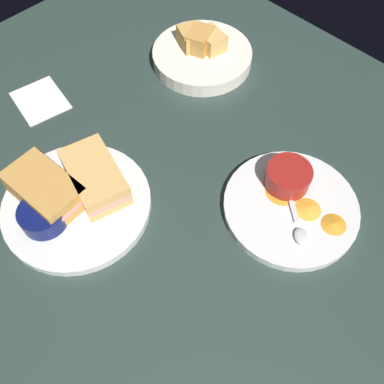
{
  "coord_description": "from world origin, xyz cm",
  "views": [
    {
      "loc": [
        38.48,
        -26.02,
        62.45
      ],
      "look_at": [
        11.58,
        0.85,
        3.0
      ],
      "focal_mm": 39.75,
      "sensor_mm": 36.0,
      "label": 1
    }
  ],
  "objects": [
    {
      "name": "plantain_chip_scatter",
      "position": [
        25.55,
        12.71,
        1.9
      ],
      "size": [
        15.76,
        6.67,
        0.6
      ],
      "color": "orange",
      "rests_on": "plate_chips_companion"
    },
    {
      "name": "sandwich_half_near",
      "position": [
        -1.56,
        -8.97,
        4.0
      ],
      "size": [
        14.64,
        10.77,
        4.8
      ],
      "color": "tan",
      "rests_on": "plate_sandwich_main"
    },
    {
      "name": "plate_sandwich_main",
      "position": [
        -1.34,
        -13.73,
        0.8
      ],
      "size": [
        25.05,
        25.05,
        1.6
      ],
      "primitive_type": "cylinder",
      "color": "silver",
      "rests_on": "ground_plane"
    },
    {
      "name": "ground_plane",
      "position": [
        0.0,
        0.0,
        -1.5
      ],
      "size": [
        110.0,
        110.0,
        3.0
      ],
      "primitive_type": "cube",
      "color": "#283833"
    },
    {
      "name": "spoon_by_gravy_ramekin",
      "position": [
        28.29,
        8.41,
        1.96
      ],
      "size": [
        8.63,
        7.33,
        0.8
      ],
      "color": "silver",
      "rests_on": "plate_chips_companion"
    },
    {
      "name": "sandwich_half_far",
      "position": [
        -5.35,
        -16.3,
        4.0
      ],
      "size": [
        13.79,
        8.64,
        4.8
      ],
      "color": "#C68C42",
      "rests_on": "plate_sandwich_main"
    },
    {
      "name": "ramekin_dark_sauce",
      "position": [
        -1.96,
        -19.33,
        3.41
      ],
      "size": [
        7.49,
        7.49,
        3.35
      ],
      "color": "#0C144C",
      "rests_on": "plate_sandwich_main"
    },
    {
      "name": "paper_napkin_folded",
      "position": [
        -27.02,
        -4.01,
        0.2
      ],
      "size": [
        12.42,
        10.81,
        0.4
      ],
      "primitive_type": "cube",
      "rotation": [
        0.0,
        0.0,
        -0.18
      ],
      "color": "white",
      "rests_on": "ground_plane"
    },
    {
      "name": "bread_basket_rear",
      "position": [
        -12.14,
        27.52,
        2.12
      ],
      "size": [
        21.16,
        21.16,
        7.1
      ],
      "color": "silver",
      "rests_on": "ground_plane"
    },
    {
      "name": "ramekin_light_gravy",
      "position": [
        21.11,
        14.26,
        3.62
      ],
      "size": [
        7.72,
        7.72,
        3.75
      ],
      "color": "maroon",
      "rests_on": "plate_chips_companion"
    },
    {
      "name": "plate_chips_companion",
      "position": [
        24.51,
        11.43,
        0.8
      ],
      "size": [
        22.67,
        22.67,
        1.6
      ],
      "primitive_type": "cylinder",
      "color": "silver",
      "rests_on": "ground_plane"
    },
    {
      "name": "spoon_by_dark_ramekin",
      "position": [
        -1.79,
        -13.53,
        1.96
      ],
      "size": [
        2.3,
        9.89,
        0.8
      ],
      "color": "silver",
      "rests_on": "plate_sandwich_main"
    }
  ]
}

